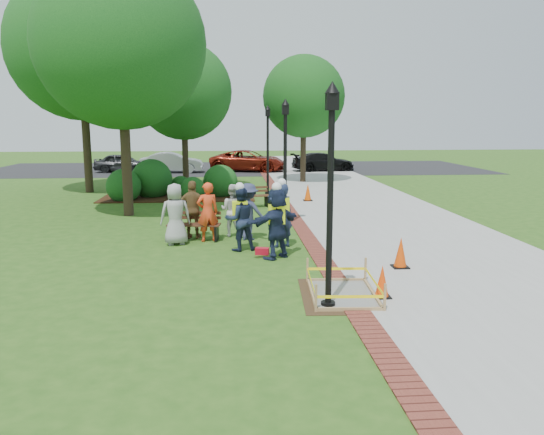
{
  "coord_description": "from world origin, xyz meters",
  "views": [
    {
      "loc": [
        -0.63,
        -12.67,
        3.57
      ],
      "look_at": [
        0.5,
        1.2,
        1.0
      ],
      "focal_mm": 35.0,
      "sensor_mm": 36.0,
      "label": 1
    }
  ],
  "objects": [
    {
      "name": "cone_front",
      "position": [
        2.44,
        -2.57,
        0.33
      ],
      "size": [
        0.35,
        0.35,
        0.69
      ],
      "color": "black",
      "rests_on": "ground"
    },
    {
      "name": "brick_edging",
      "position": [
        1.75,
        10.0,
        0.01
      ],
      "size": [
        0.5,
        60.0,
        0.03
      ],
      "primitive_type": "cube",
      "color": "maroon",
      "rests_on": "ground"
    },
    {
      "name": "cone_far",
      "position": [
        2.86,
        10.5,
        0.37
      ],
      "size": [
        0.39,
        0.39,
        0.78
      ],
      "color": "black",
      "rests_on": "ground"
    },
    {
      "name": "bench_near",
      "position": [
        -1.7,
        3.01,
        0.27
      ],
      "size": [
        1.63,
        0.73,
        0.85
      ],
      "color": "#532C1C",
      "rests_on": "ground"
    },
    {
      "name": "lamp_far",
      "position": [
        1.25,
        13.0,
        2.48
      ],
      "size": [
        0.28,
        0.28,
        4.26
      ],
      "color": "black",
      "rests_on": "ground"
    },
    {
      "name": "parked_car_b",
      "position": [
        -4.51,
        24.05,
        0.0
      ],
      "size": [
        2.02,
        4.64,
        1.51
      ],
      "primitive_type": "imported",
      "rotation": [
        0.0,
        0.0,
        1.57
      ],
      "color": "#A0A1A5",
      "rests_on": "ground"
    },
    {
      "name": "shrub_c",
      "position": [
        -2.29,
        11.42,
        0.0
      ],
      "size": [
        1.12,
        1.12,
        1.12
      ],
      "primitive_type": "sphere",
      "color": "#134316",
      "rests_on": "ground"
    },
    {
      "name": "lamp_mid",
      "position": [
        1.25,
        5.0,
        2.48
      ],
      "size": [
        0.28,
        0.28,
        4.26
      ],
      "color": "black",
      "rests_on": "ground"
    },
    {
      "name": "toolbox",
      "position": [
        0.23,
        1.16,
        0.09
      ],
      "size": [
        0.4,
        0.27,
        0.18
      ],
      "primitive_type": "cube",
      "rotation": [
        0.0,
        0.0,
        -0.22
      ],
      "color": "red",
      "rests_on": "ground"
    },
    {
      "name": "wet_concrete_pad",
      "position": [
        1.67,
        -2.37,
        0.23
      ],
      "size": [
        1.84,
        2.4,
        0.55
      ],
      "color": "#47331E",
      "rests_on": "ground"
    },
    {
      "name": "tree_right",
      "position": [
        3.67,
        17.91,
        4.86
      ],
      "size": [
        4.66,
        4.66,
        7.21
      ],
      "color": "#3D2D1E",
      "rests_on": "ground"
    },
    {
      "name": "lamp_near",
      "position": [
        1.25,
        -3.0,
        2.48
      ],
      "size": [
        0.28,
        0.28,
        4.26
      ],
      "color": "black",
      "rests_on": "ground"
    },
    {
      "name": "casual_person_c",
      "position": [
        -0.53,
        3.47,
        0.82
      ],
      "size": [
        0.62,
        0.53,
        1.63
      ],
      "color": "silver",
      "rests_on": "ground"
    },
    {
      "name": "shrub_a",
      "position": [
        -5.32,
        11.24,
        0.0
      ],
      "size": [
        1.55,
        1.55,
        1.55
      ],
      "primitive_type": "sphere",
      "color": "#134316",
      "rests_on": "ground"
    },
    {
      "name": "casual_person_d",
      "position": [
        -1.73,
        3.31,
        0.88
      ],
      "size": [
        0.61,
        0.44,
        1.77
      ],
      "color": "brown",
      "rests_on": "ground"
    },
    {
      "name": "hivis_worker_a",
      "position": [
        0.58,
        0.73,
        0.99
      ],
      "size": [
        0.7,
        0.67,
        2.0
      ],
      "color": "#1C2F49",
      "rests_on": "ground"
    },
    {
      "name": "sidewalk",
      "position": [
        5.0,
        10.0,
        0.01
      ],
      "size": [
        6.0,
        60.0,
        0.02
      ],
      "primitive_type": "cube",
      "color": "#9E9E99",
      "rests_on": "ground"
    },
    {
      "name": "mulch_bed",
      "position": [
        -3.0,
        12.0,
        0.02
      ],
      "size": [
        7.0,
        3.0,
        0.05
      ],
      "primitive_type": "cube",
      "color": "#381E0F",
      "rests_on": "ground"
    },
    {
      "name": "hivis_worker_b",
      "position": [
        0.83,
        1.96,
        0.97
      ],
      "size": [
        0.67,
        0.54,
        1.97
      ],
      "color": "#171F3B",
      "rests_on": "ground"
    },
    {
      "name": "tree_back",
      "position": [
        -2.84,
        14.66,
        4.96
      ],
      "size": [
        4.81,
        4.81,
        7.37
      ],
      "color": "#3D2D1E",
      "rests_on": "ground"
    },
    {
      "name": "parked_car_a",
      "position": [
        -7.92,
        24.61,
        0.0
      ],
      "size": [
        2.26,
        4.49,
        1.41
      ],
      "primitive_type": "imported",
      "rotation": [
        0.0,
        0.0,
        1.48
      ],
      "color": "#29292B",
      "rests_on": "ground"
    },
    {
      "name": "tree_far",
      "position": [
        -7.61,
        14.31,
        6.96
      ],
      "size": [
        6.91,
        6.91,
        10.42
      ],
      "color": "#3D2D1E",
      "rests_on": "ground"
    },
    {
      "name": "tree_left",
      "position": [
        -4.45,
        7.5,
        6.25
      ],
      "size": [
        6.14,
        6.14,
        9.33
      ],
      "color": "#3D2D1E",
      "rests_on": "ground"
    },
    {
      "name": "parked_car_c",
      "position": [
        0.74,
        24.68,
        0.0
      ],
      "size": [
        3.24,
        5.31,
        1.61
      ],
      "primitive_type": "imported",
      "rotation": [
        0.0,
        0.0,
        1.33
      ],
      "color": "maroon",
      "rests_on": "ground"
    },
    {
      "name": "shrub_d",
      "position": [
        -1.04,
        12.28,
        0.0
      ],
      "size": [
        1.62,
        1.62,
        1.62
      ],
      "primitive_type": "sphere",
      "color": "#134316",
      "rests_on": "ground"
    },
    {
      "name": "parking_lot",
      "position": [
        0.0,
        27.0,
        0.0
      ],
      "size": [
        36.0,
        12.0,
        0.01
      ],
      "primitive_type": "cube",
      "color": "black",
      "rests_on": "ground"
    },
    {
      "name": "casual_person_a",
      "position": [
        -2.19,
        2.53,
        0.89
      ],
      "size": [
        0.64,
        0.48,
        1.79
      ],
      "color": "#979797",
      "rests_on": "ground"
    },
    {
      "name": "cone_back",
      "position": [
        3.51,
        -0.45,
        0.37
      ],
      "size": [
        0.39,
        0.39,
        0.77
      ],
      "color": "black",
      "rests_on": "ground"
    },
    {
      "name": "bench_far",
      "position": [
        0.26,
        8.98,
        0.27
      ],
      "size": [
        1.63,
        0.85,
        0.84
      ],
      "color": "#54311C",
      "rests_on": "ground"
    },
    {
      "name": "parked_car_d",
      "position": [
        6.01,
        24.44,
        0.0
      ],
      "size": [
        2.42,
        4.5,
        1.4
      ],
      "primitive_type": "imported",
      "rotation": [
        0.0,
        0.0,
        1.7
      ],
      "color": "black",
      "rests_on": "ground"
    },
    {
      "name": "hivis_worker_c",
      "position": [
        -0.35,
        1.66,
        0.94
      ],
      "size": [
        0.63,
        0.49,
        1.9
      ],
      "color": "#161B3A",
      "rests_on": "ground"
    },
    {
      "name": "casual_person_b",
      "position": [
        -1.28,
        2.86,
        0.88
      ],
      "size": [
        0.64,
        0.49,
        1.77
      ],
      "color": "#F8441D",
      "rests_on": "ground"
    },
    {
      "name": "casual_person_e",
      "position": [
        -0.07,
        2.95,
        0.86
      ],
      "size": [
        0.65,
        0.56,
        1.71
      ],
      "color": "#2F3452",
      "rests_on": "ground"
    },
    {
      "name": "shrub_b",
      "position": [
        -4.25,
        12.45,
        0.0
      ],
      "size": [
        1.92,
        1.92,
        1.92
      ],
      "primitive_type": "sphere",
      "color": "#134316",
      "rests_on": "ground"
    },
    {
      "name": "shrub_e",
      "position": [
        -2.97,
        13.01,
        0.0
      ],
      "size": [
        0.99,
        0.99,
        0.99
      ],
      "primitive_type": "sphere",
      "color": "#134316",
      "rests_on": "ground"
    },
    {
      "name": "ground",
      "position": [
        0.0,
        0.0,
        0.0
      ],
      "size": [
        100.0,
        100.0,
        0.0
      ],
      "primitive_type": "plane",
      "color": "#285116",
      "rests_on": "ground"
    }
  ]
}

